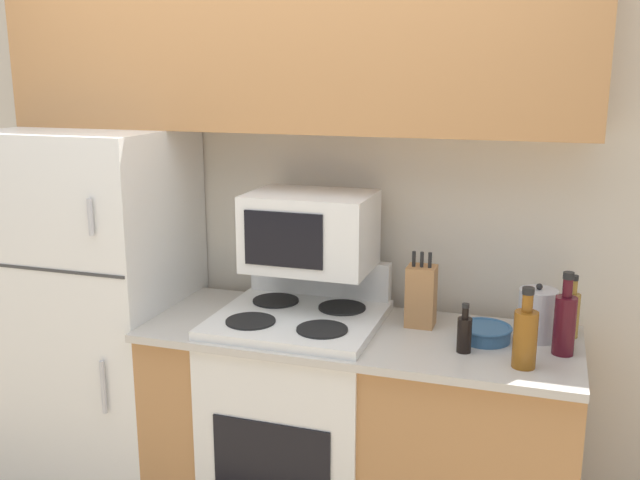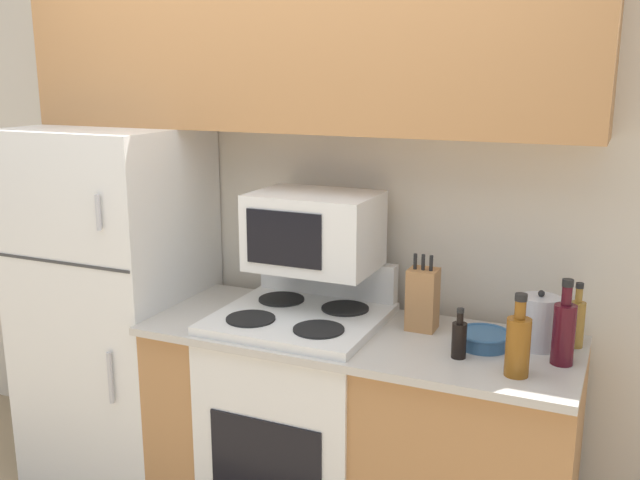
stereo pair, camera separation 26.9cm
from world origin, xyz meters
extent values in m
cube|color=beige|center=(0.00, 0.69, 1.27)|extent=(8.00, 0.05, 2.55)
cube|color=#B27A47|center=(0.37, 0.30, 0.43)|extent=(1.65, 0.60, 0.87)
cube|color=#BCB7AD|center=(0.37, 0.28, 0.88)|extent=(1.65, 0.64, 0.03)
cube|color=white|center=(-0.83, 0.33, 0.82)|extent=(0.73, 0.65, 1.63)
cube|color=#383838|center=(-0.83, 0.00, 1.11)|extent=(0.71, 0.01, 0.01)
cylinder|color=#B7B7BC|center=(-0.59, -0.01, 1.34)|extent=(0.02, 0.02, 0.14)
cylinder|color=#B7B7BC|center=(-0.59, -0.01, 0.65)|extent=(0.02, 0.02, 0.22)
cube|color=#B27A47|center=(0.00, 0.50, 2.01)|extent=(2.39, 0.33, 0.74)
cube|color=white|center=(0.12, 0.28, 0.47)|extent=(0.64, 0.60, 0.93)
cube|color=black|center=(0.12, -0.02, 0.45)|extent=(0.46, 0.01, 0.34)
cube|color=#2D2D2D|center=(0.12, 0.28, 0.93)|extent=(0.62, 0.57, 0.01)
cube|color=white|center=(0.12, 0.57, 1.01)|extent=(0.62, 0.06, 0.16)
cylinder|color=black|center=(-0.03, 0.15, 0.94)|extent=(0.19, 0.19, 0.01)
cylinder|color=black|center=(0.26, 0.15, 0.94)|extent=(0.19, 0.19, 0.01)
cylinder|color=black|center=(-0.03, 0.42, 0.94)|extent=(0.19, 0.19, 0.01)
cylinder|color=black|center=(0.26, 0.42, 0.94)|extent=(0.19, 0.19, 0.01)
cube|color=white|center=(0.13, 0.40, 1.25)|extent=(0.49, 0.35, 0.30)
cube|color=black|center=(0.08, 0.22, 1.25)|extent=(0.32, 0.01, 0.21)
cube|color=#B27A47|center=(0.58, 0.41, 1.02)|extent=(0.11, 0.10, 0.24)
cylinder|color=black|center=(0.55, 0.40, 1.17)|extent=(0.01, 0.01, 0.06)
cylinder|color=black|center=(0.58, 0.40, 1.17)|extent=(0.01, 0.01, 0.06)
cylinder|color=black|center=(0.61, 0.40, 1.17)|extent=(0.01, 0.01, 0.06)
cylinder|color=#335B84|center=(0.84, 0.33, 0.92)|extent=(0.19, 0.19, 0.05)
torus|color=#335B84|center=(0.84, 0.33, 0.95)|extent=(0.20, 0.20, 0.01)
cylinder|color=#470F19|center=(1.11, 0.28, 1.00)|extent=(0.08, 0.08, 0.21)
cylinder|color=#470F19|center=(1.11, 0.28, 1.14)|extent=(0.03, 0.03, 0.07)
cylinder|color=black|center=(1.11, 0.28, 1.18)|extent=(0.04, 0.04, 0.02)
cylinder|color=olive|center=(1.14, 0.46, 0.98)|extent=(0.06, 0.06, 0.17)
cylinder|color=olive|center=(1.14, 0.46, 1.09)|extent=(0.03, 0.03, 0.05)
cylinder|color=black|center=(1.14, 0.46, 1.13)|extent=(0.03, 0.03, 0.02)
cylinder|color=brown|center=(0.99, 0.12, 0.99)|extent=(0.08, 0.08, 0.20)
cylinder|color=brown|center=(0.99, 0.12, 1.12)|extent=(0.04, 0.04, 0.06)
cylinder|color=black|center=(0.99, 0.12, 1.17)|extent=(0.04, 0.04, 0.02)
cylinder|color=black|center=(0.78, 0.19, 0.96)|extent=(0.05, 0.05, 0.13)
cylinder|color=black|center=(0.78, 0.19, 1.04)|extent=(0.02, 0.02, 0.04)
cylinder|color=black|center=(0.78, 0.19, 1.07)|extent=(0.03, 0.03, 0.01)
cylinder|color=#B7B7BC|center=(1.02, 0.40, 0.99)|extent=(0.14, 0.14, 0.19)
sphere|color=black|center=(1.02, 0.40, 1.10)|extent=(0.02, 0.02, 0.02)
camera|label=1|loc=(1.03, -2.22, 1.87)|focal=40.00mm
camera|label=2|loc=(1.28, -2.13, 1.87)|focal=40.00mm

